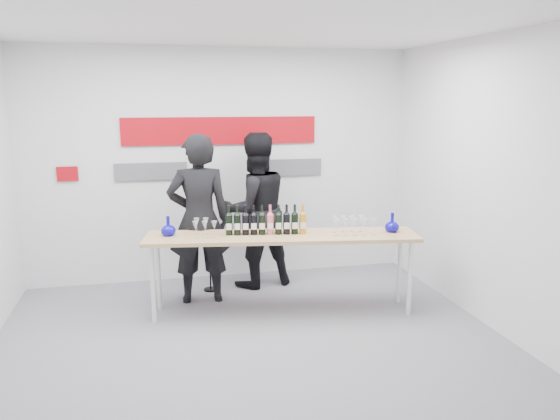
{
  "coord_description": "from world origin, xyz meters",
  "views": [
    {
      "loc": [
        -0.87,
        -5.08,
        2.36
      ],
      "look_at": [
        0.47,
        0.66,
        1.15
      ],
      "focal_mm": 35.0,
      "sensor_mm": 36.0,
      "label": 1
    }
  ],
  "objects_px": {
    "presenter_right": "(255,210)",
    "tasting_table": "(282,241)",
    "presenter_left": "(199,219)",
    "mic_stand": "(210,256)"
  },
  "relations": [
    {
      "from": "presenter_right",
      "to": "tasting_table",
      "type": "bearing_deg",
      "value": 84.42
    },
    {
      "from": "tasting_table",
      "to": "presenter_left",
      "type": "xyz_separation_m",
      "value": [
        -0.85,
        0.56,
        0.16
      ]
    },
    {
      "from": "tasting_table",
      "to": "presenter_left",
      "type": "relative_size",
      "value": 1.53
    },
    {
      "from": "tasting_table",
      "to": "presenter_right",
      "type": "bearing_deg",
      "value": 106.27
    },
    {
      "from": "presenter_right",
      "to": "mic_stand",
      "type": "xyz_separation_m",
      "value": [
        -0.59,
        -0.1,
        -0.53
      ]
    },
    {
      "from": "presenter_left",
      "to": "presenter_right",
      "type": "distance_m",
      "value": 0.84
    },
    {
      "from": "tasting_table",
      "to": "presenter_left",
      "type": "bearing_deg",
      "value": 155.8
    },
    {
      "from": "tasting_table",
      "to": "presenter_left",
      "type": "height_order",
      "value": "presenter_left"
    },
    {
      "from": "presenter_left",
      "to": "presenter_right",
      "type": "relative_size",
      "value": 1.01
    },
    {
      "from": "tasting_table",
      "to": "mic_stand",
      "type": "distance_m",
      "value": 1.19
    }
  ]
}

